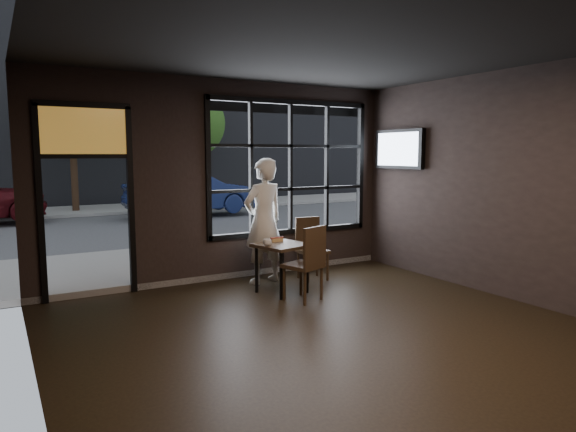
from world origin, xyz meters
TOP-DOWN VIEW (x-y plane):
  - floor at (0.00, 0.00)m, footprint 6.00×7.00m
  - ceiling at (0.00, 0.00)m, footprint 6.00×7.00m
  - wall_left at (-3.00, 0.00)m, footprint 0.04×7.00m
  - wall_right at (3.00, 0.00)m, footprint 0.04×7.00m
  - window_frame at (1.20, 3.50)m, footprint 3.06×0.12m
  - stained_transom at (-2.10, 3.50)m, footprint 1.20×0.06m
  - street_asphalt at (0.00, 24.00)m, footprint 60.00×41.00m
  - building_across at (0.00, 23.00)m, footprint 28.00×12.00m
  - cafe_table at (0.37, 2.34)m, footprint 0.82×0.82m
  - chair_near at (0.44, 1.85)m, footprint 0.58×0.58m
  - chair_window at (1.21, 2.79)m, footprint 0.47×0.47m
  - man at (0.42, 3.01)m, footprint 0.79×0.59m
  - hotdog at (0.40, 2.53)m, footprint 0.20×0.09m
  - cup at (0.11, 2.29)m, footprint 0.15×0.15m
  - tv at (2.93, 2.71)m, footprint 0.13×1.16m
  - navy_car at (2.36, 11.86)m, footprint 4.18×1.47m
  - tree_left at (-0.78, 14.71)m, footprint 2.74×2.74m
  - tree_right at (3.60, 15.28)m, footprint 2.67×2.67m

SIDE VIEW (x-z plane):
  - street_asphalt at x=0.00m, z-range -0.04..0.00m
  - floor at x=0.00m, z-range -0.02..0.00m
  - cafe_table at x=0.37m, z-range 0.00..0.73m
  - chair_window at x=1.21m, z-range 0.00..1.00m
  - chair_near at x=0.44m, z-range 0.00..1.05m
  - hotdog at x=0.40m, z-range 0.73..0.79m
  - cup at x=0.11m, z-range 0.73..0.83m
  - navy_car at x=2.36m, z-range 0.10..1.48m
  - man at x=0.42m, z-range 0.00..1.97m
  - wall_left at x=-3.00m, z-range 0.00..3.20m
  - wall_right at x=3.00m, z-range 0.00..3.20m
  - window_frame at x=1.20m, z-range 0.66..2.94m
  - tv at x=2.93m, z-range 1.78..2.45m
  - stained_transom at x=-2.10m, z-range 2.00..2.70m
  - tree_right at x=3.60m, z-range 0.93..5.48m
  - ceiling at x=0.00m, z-range 3.20..3.22m
  - tree_left at x=-0.78m, z-range 0.96..5.64m
  - building_across at x=0.00m, z-range 0.00..15.00m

